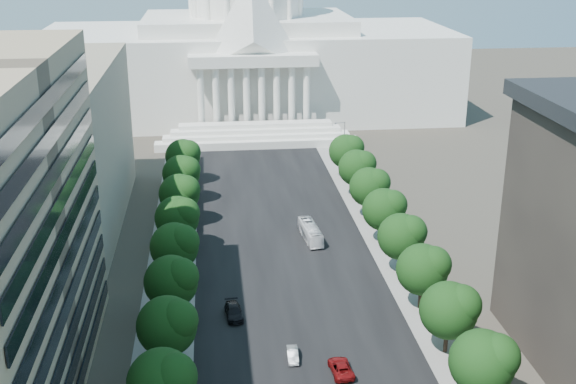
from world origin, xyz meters
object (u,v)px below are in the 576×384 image
object	(u,v)px
car_dark_b	(234,312)
city_bus	(310,232)
car_silver	(293,355)
car_red	(341,368)

from	to	relation	value
car_dark_b	city_bus	xyz separation A→B (m)	(14.79, 26.29, 0.62)
car_silver	city_bus	world-z (taller)	city_bus
city_bus	car_dark_b	bearing A→B (deg)	-124.89
car_red	car_dark_b	xyz separation A→B (m)	(-12.80, 15.53, 0.06)
car_dark_b	city_bus	distance (m)	30.17
car_dark_b	car_silver	bearing A→B (deg)	-64.30
car_red	car_dark_b	world-z (taller)	car_dark_b
car_silver	car_dark_b	world-z (taller)	car_dark_b
car_red	car_silver	bearing A→B (deg)	-38.08
car_dark_b	city_bus	bearing A→B (deg)	55.03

